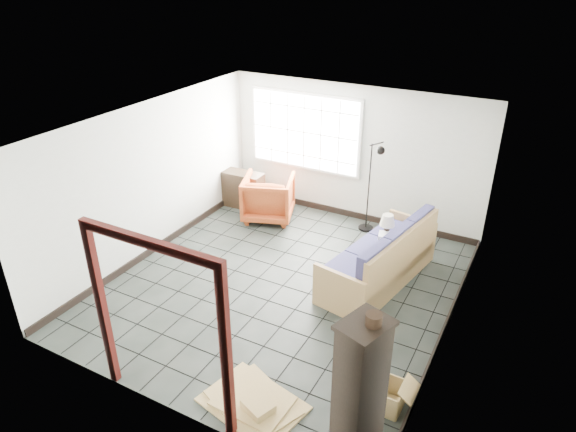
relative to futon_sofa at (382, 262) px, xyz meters
The scene contains 15 objects.
ground 1.60m from the futon_sofa, 147.26° to the right, with size 5.50×5.50×0.00m, color black.
room_shell 2.02m from the futon_sofa, 148.16° to the right, with size 5.02×5.52×2.61m.
window_panel 3.21m from the futon_sofa, 141.16° to the left, with size 2.32×0.08×1.52m.
doorway_trim 3.91m from the futon_sofa, 110.29° to the right, with size 1.80×0.08×2.20m.
futon_sofa is the anchor object (origin of this frame).
armchair 2.90m from the futon_sofa, 158.04° to the left, with size 0.93×0.87×0.96m, color brown.
side_table 0.48m from the futon_sofa, 100.18° to the left, with size 0.57×0.57×0.53m.
table_lamp 0.71m from the futon_sofa, 104.30° to the left, with size 0.32×0.32×0.38m.
projector 0.48m from the futon_sofa, 100.92° to the left, with size 0.33×0.28×0.10m.
floor_lamp 1.75m from the futon_sofa, 116.50° to the left, with size 0.48×0.44×1.80m.
console_shelf 3.69m from the futon_sofa, 159.55° to the left, with size 0.96×0.39×0.74m.
tall_shelf 3.39m from the futon_sofa, 75.46° to the right, with size 0.50×0.57×1.78m.
pot 3.66m from the futon_sofa, 74.32° to the right, with size 0.17×0.17×0.11m.
open_box 2.52m from the futon_sofa, 70.48° to the right, with size 0.75×0.39×0.42m.
cardboard_pile 3.16m from the futon_sofa, 98.16° to the right, with size 1.27×1.07×0.17m.
Camera 1 is at (3.24, -5.84, 4.62)m, focal length 32.00 mm.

